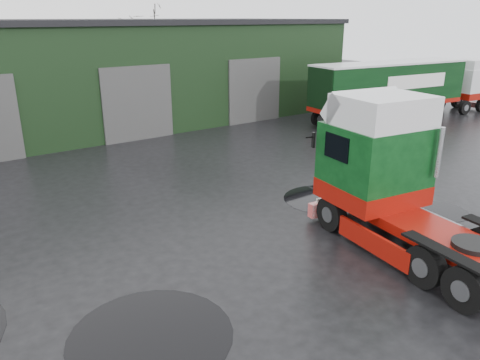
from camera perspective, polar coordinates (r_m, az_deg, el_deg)
The scene contains 9 objects.
ground at distance 14.36m, azimuth 4.29°, elevation -7.46°, with size 100.00×100.00×0.00m, color black.
warehouse at distance 31.64m, azimuth -17.11°, elevation 12.50°, with size 32.40×12.40×6.30m.
hero_tractor at distance 13.67m, azimuth 21.65°, elevation -0.31°, with size 2.98×7.02×4.36m, color #0B3B15, non-canonical shape.
lorry_right at distance 31.86m, azimuth 17.66°, elevation 10.20°, with size 2.51×14.49×3.81m, color silver, non-canonical shape.
wash_bucket at distance 18.33m, azimuth 18.40°, elevation -1.78°, with size 0.36×0.36×0.34m, color #1108BD.
tree_back_b at distance 43.84m, azimuth -11.61°, elevation 15.39°, with size 4.40×4.40×7.50m, color black, non-canonical shape.
puddle_0 at distance 10.71m, azimuth -10.80°, elevation -18.11°, with size 3.54×3.54×0.01m, color black.
puddle_1 at distance 17.78m, azimuth 10.14°, elevation -2.29°, with size 2.98×2.98×0.01m, color black.
puddle_3 at distance 17.86m, azimuth 23.26°, elevation -3.52°, with size 1.89×1.89×0.01m, color black.
Camera 1 is at (-8.39, -9.71, 6.45)m, focal length 35.00 mm.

